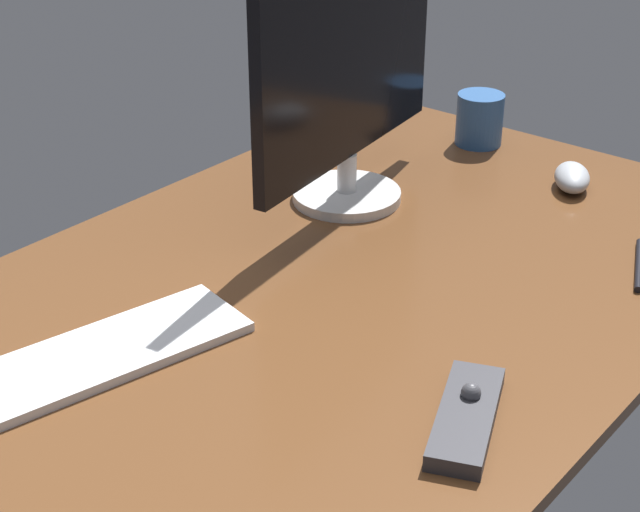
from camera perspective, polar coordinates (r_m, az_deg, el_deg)
desk at (r=134.42cm, az=0.09°, el=-2.56°), size 140.00×84.00×2.00cm
monitor at (r=152.60cm, az=1.62°, el=10.82°), size 47.98×17.23×43.33cm
keyboard at (r=122.85cm, az=-12.99°, el=-5.72°), size 41.12×20.70×1.22cm
computer_mouse at (r=168.95cm, az=14.06°, el=4.34°), size 11.64×9.99×3.81cm
media_remote at (r=111.14cm, az=8.29°, el=-8.94°), size 18.88×12.41×3.57cm
coffee_mug at (r=183.39cm, az=9.02°, el=7.65°), size 8.34×8.34×9.24cm
pen at (r=147.02cm, az=17.59°, el=-0.47°), size 14.01×6.58×0.98cm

